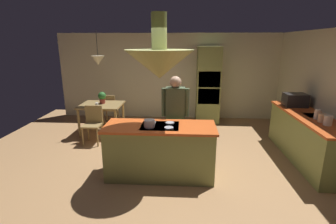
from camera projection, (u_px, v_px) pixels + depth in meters
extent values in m
plane|color=#AD7F51|center=(161.00, 169.00, 4.70)|extent=(8.16, 8.16, 0.00)
cube|color=beige|center=(171.00, 77.00, 7.68)|extent=(6.80, 0.10, 2.55)
cube|color=#8C934C|center=(160.00, 152.00, 4.39)|extent=(1.83, 0.71, 0.89)
cube|color=#E05B23|center=(160.00, 127.00, 4.27)|extent=(1.89, 0.77, 0.04)
cube|color=black|center=(160.00, 126.00, 4.26)|extent=(0.64, 0.52, 0.01)
cylinder|color=#B2B2B7|center=(150.00, 127.00, 4.14)|extent=(0.15, 0.15, 0.02)
cylinder|color=#B2B2B7|center=(169.00, 128.00, 4.13)|extent=(0.15, 0.15, 0.02)
cylinder|color=#B2B2B7|center=(151.00, 123.00, 4.39)|extent=(0.15, 0.15, 0.02)
cylinder|color=#B2B2B7|center=(170.00, 123.00, 4.38)|extent=(0.15, 0.15, 0.02)
cube|color=#8C934C|center=(306.00, 139.00, 4.99)|extent=(0.62, 2.42, 0.89)
cube|color=#E05B23|center=(310.00, 116.00, 4.87)|extent=(0.66, 2.46, 0.04)
cube|color=#B2B2B7|center=(318.00, 119.00, 4.88)|extent=(0.48, 0.36, 0.16)
cube|color=#8C934C|center=(208.00, 85.00, 7.28)|extent=(0.66, 0.62, 2.18)
cube|color=black|center=(209.00, 79.00, 6.94)|extent=(0.60, 0.04, 0.44)
cube|color=black|center=(209.00, 96.00, 7.07)|extent=(0.60, 0.04, 0.44)
cube|color=olive|center=(101.00, 105.00, 6.43)|extent=(1.04, 0.90, 0.04)
cylinder|color=olive|center=(79.00, 124.00, 6.19)|extent=(0.06, 0.06, 0.72)
cylinder|color=olive|center=(116.00, 124.00, 6.13)|extent=(0.06, 0.06, 0.72)
cylinder|color=olive|center=(90.00, 115.00, 6.94)|extent=(0.06, 0.06, 0.72)
cylinder|color=olive|center=(123.00, 115.00, 6.88)|extent=(0.06, 0.06, 0.72)
cylinder|color=tan|center=(171.00, 140.00, 5.02)|extent=(0.14, 0.14, 0.83)
cylinder|color=tan|center=(180.00, 140.00, 5.01)|extent=(0.14, 0.14, 0.83)
cube|color=#4C6042|center=(175.00, 104.00, 4.82)|extent=(0.36, 0.22, 0.64)
cylinder|color=#4C6042|center=(164.00, 102.00, 4.82)|extent=(0.09, 0.09, 0.54)
cylinder|color=#4C6042|center=(187.00, 103.00, 4.80)|extent=(0.09, 0.09, 0.54)
sphere|color=tan|center=(175.00, 82.00, 4.71)|extent=(0.22, 0.22, 0.22)
cone|color=#8C934C|center=(159.00, 64.00, 3.99)|extent=(1.10, 1.10, 0.45)
cylinder|color=#8C934C|center=(159.00, 31.00, 3.85)|extent=(0.24, 0.24, 0.55)
cone|color=beige|center=(98.00, 60.00, 6.13)|extent=(0.32, 0.32, 0.22)
cylinder|color=black|center=(97.00, 43.00, 6.02)|extent=(0.01, 0.01, 0.60)
cube|color=olive|center=(92.00, 125.00, 5.79)|extent=(0.40, 0.40, 0.04)
cube|color=olive|center=(94.00, 114.00, 5.91)|extent=(0.40, 0.04, 0.42)
cylinder|color=olive|center=(83.00, 137.00, 5.70)|extent=(0.04, 0.04, 0.43)
cylinder|color=olive|center=(97.00, 137.00, 5.68)|extent=(0.04, 0.04, 0.43)
cylinder|color=olive|center=(88.00, 132.00, 6.03)|extent=(0.04, 0.04, 0.43)
cylinder|color=olive|center=(102.00, 132.00, 6.01)|extent=(0.04, 0.04, 0.43)
cube|color=olive|center=(110.00, 109.00, 7.23)|extent=(0.40, 0.40, 0.04)
cube|color=olive|center=(108.00, 103.00, 7.00)|extent=(0.40, 0.04, 0.42)
cylinder|color=olive|center=(118.00, 115.00, 7.45)|extent=(0.04, 0.04, 0.43)
cylinder|color=olive|center=(107.00, 115.00, 7.47)|extent=(0.04, 0.04, 0.43)
cylinder|color=olive|center=(115.00, 118.00, 7.12)|extent=(0.04, 0.04, 0.43)
cylinder|color=olive|center=(103.00, 118.00, 7.14)|extent=(0.04, 0.04, 0.43)
cylinder|color=#99382D|center=(102.00, 101.00, 6.50)|extent=(0.14, 0.14, 0.12)
sphere|color=#2D722D|center=(102.00, 96.00, 6.46)|extent=(0.20, 0.20, 0.20)
cylinder|color=white|center=(97.00, 105.00, 6.20)|extent=(0.07, 0.07, 0.09)
cylinder|color=silver|center=(328.00, 120.00, 4.26)|extent=(0.13, 0.13, 0.17)
cylinder|color=#E0B78C|center=(322.00, 118.00, 4.44)|extent=(0.14, 0.14, 0.15)
cylinder|color=silver|center=(317.00, 114.00, 4.60)|extent=(0.11, 0.11, 0.18)
cube|color=#232326|center=(295.00, 100.00, 5.53)|extent=(0.46, 0.36, 0.28)
cylinder|color=#B2B2B7|center=(149.00, 123.00, 4.13)|extent=(0.18, 0.18, 0.12)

